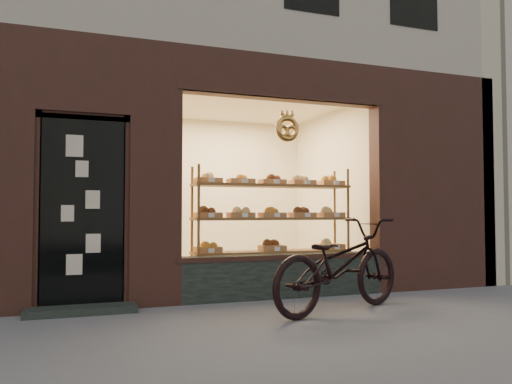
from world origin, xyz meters
name	(u,v)px	position (x,y,z in m)	size (l,w,h in m)	color
ground	(333,341)	(0.00, 0.00, 0.00)	(90.00, 90.00, 0.00)	slate
display_shelf	(272,227)	(0.45, 2.55, 0.89)	(2.20, 0.45, 1.70)	brown
bicycle	(339,265)	(0.65, 1.07, 0.51)	(0.68, 1.95, 1.02)	black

